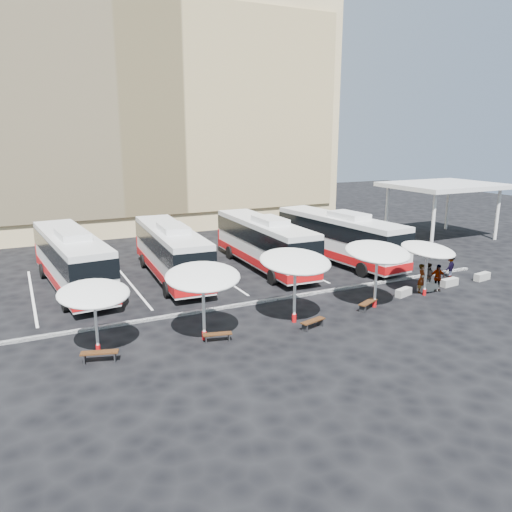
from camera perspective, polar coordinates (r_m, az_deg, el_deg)
name	(u,v)px	position (r m, az deg, el deg)	size (l,w,h in m)	color
ground	(263,306)	(29.13, 0.82, -5.69)	(120.00, 120.00, 0.00)	black
sandstone_building	(131,106)	(57.79, -14.13, 16.31)	(42.00, 18.25, 29.60)	tan
service_canopy	(443,187)	(50.38, 20.64, 7.42)	(10.00, 8.00, 5.20)	silver
curb_divider	(259,302)	(29.53, 0.38, -5.26)	(34.00, 0.25, 0.15)	black
bay_lines	(213,272)	(36.12, -4.91, -1.84)	(24.15, 12.00, 0.01)	white
bus_0	(71,258)	(33.74, -20.34, -0.24)	(3.76, 12.71, 3.98)	silver
bus_1	(171,250)	(34.51, -9.72, 0.66)	(3.33, 12.38, 3.89)	silver
bus_2	(264,241)	(36.68, 0.90, 1.69)	(3.17, 12.52, 3.95)	silver
bus_3	(339,236)	(38.98, 9.42, 2.28)	(3.80, 12.85, 4.02)	silver
sunshade_0	(94,294)	(23.32, -18.06, -4.13)	(3.45, 3.49, 3.31)	silver
sunshade_1	(203,277)	(23.60, -6.10, -2.38)	(4.28, 4.31, 3.74)	silver
sunshade_2	(295,262)	(25.76, 4.51, -0.64)	(3.90, 3.95, 3.90)	silver
sunshade_3	(377,252)	(28.80, 13.71, 0.42)	(3.91, 3.95, 3.82)	silver
sunshade_4	(428,250)	(31.89, 19.06, 0.66)	(4.31, 4.33, 3.39)	silver
wood_bench_0	(100,354)	(23.17, -17.44, -10.66)	(1.66, 0.87, 0.49)	#321B0B
wood_bench_1	(217,335)	(24.25, -4.44, -9.03)	(1.44, 0.69, 0.43)	#321B0B
wood_bench_2	(313,322)	(25.88, 6.53, -7.52)	(1.54, 0.78, 0.46)	#321B0B
wood_bench_3	(368,303)	(29.06, 12.67, -5.32)	(1.59, 1.04, 0.48)	#321B0B
conc_bench_0	(404,292)	(32.06, 16.51, -3.99)	(1.26, 0.42, 0.47)	gray
conc_bench_1	(428,287)	(33.54, 19.06, -3.37)	(1.34, 0.45, 0.50)	gray
conc_bench_2	(449,282)	(35.07, 21.24, -2.82)	(1.32, 0.44, 0.50)	gray
conc_bench_3	(482,277)	(37.33, 24.43, -2.15)	(1.33, 0.44, 0.50)	gray
passenger_0	(422,278)	(32.86, 18.40, -2.44)	(0.67, 0.44, 1.85)	black
passenger_1	(428,275)	(34.17, 19.08, -2.08)	(0.79, 0.61, 1.62)	black
passenger_2	(438,278)	(33.52, 20.05, -2.36)	(1.02, 0.42, 1.74)	black
passenger_3	(450,267)	(36.92, 21.28, -1.14)	(1.03, 0.59, 1.59)	black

